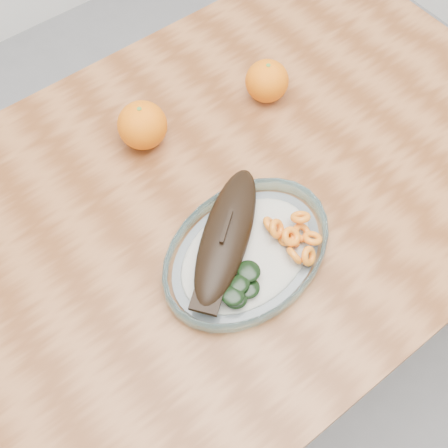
{
  "coord_description": "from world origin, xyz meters",
  "views": [
    {
      "loc": [
        -0.35,
        -0.43,
        1.56
      ],
      "look_at": [
        -0.07,
        -0.07,
        0.77
      ],
      "focal_mm": 45.0,
      "sensor_mm": 36.0,
      "label": 1
    }
  ],
  "objects_px": {
    "dining_table": "(233,212)",
    "orange_right": "(267,81)",
    "plated_meal": "(246,250)",
    "orange_left": "(142,125)"
  },
  "relations": [
    {
      "from": "dining_table",
      "to": "orange_left",
      "type": "distance_m",
      "value": 0.23
    },
    {
      "from": "dining_table",
      "to": "plated_meal",
      "type": "xyz_separation_m",
      "value": [
        -0.07,
        -0.12,
        0.12
      ]
    },
    {
      "from": "plated_meal",
      "to": "orange_right",
      "type": "bearing_deg",
      "value": 37.05
    },
    {
      "from": "dining_table",
      "to": "orange_right",
      "type": "height_order",
      "value": "orange_right"
    },
    {
      "from": "plated_meal",
      "to": "orange_right",
      "type": "relative_size",
      "value": 7.51
    },
    {
      "from": "dining_table",
      "to": "orange_left",
      "type": "height_order",
      "value": "orange_left"
    },
    {
      "from": "orange_left",
      "to": "orange_right",
      "type": "height_order",
      "value": "orange_left"
    },
    {
      "from": "plated_meal",
      "to": "orange_left",
      "type": "relative_size",
      "value": 6.93
    },
    {
      "from": "plated_meal",
      "to": "orange_left",
      "type": "xyz_separation_m",
      "value": [
        0.0,
        0.29,
        0.03
      ]
    },
    {
      "from": "orange_left",
      "to": "orange_right",
      "type": "bearing_deg",
      "value": -11.48
    }
  ]
}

